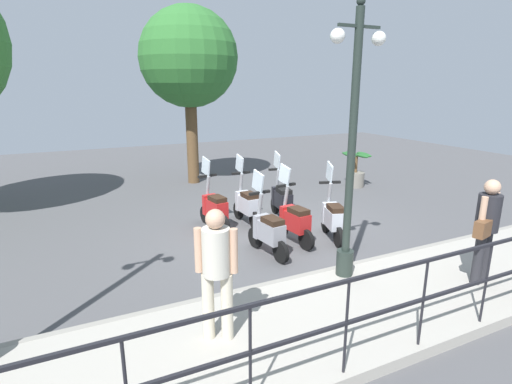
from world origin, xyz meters
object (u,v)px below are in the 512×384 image
object	(u,v)px
scooter_near_1	(294,220)
scooter_far_1	(246,204)
pedestrian_with_bag	(486,224)
tree_distant	(189,59)
scooter_far_2	(214,207)
lamp_post_near	(351,164)
scooter_near_2	(268,230)
potted_palm	(355,172)
pedestrian_distant	(216,265)
scooter_far_0	(281,199)
scooter_near_0	(333,217)

from	to	relation	value
scooter_near_1	scooter_far_1	world-z (taller)	same
pedestrian_with_bag	scooter_far_1	size ratio (longest dim) A/B	1.03
tree_distant	scooter_far_2	distance (m)	5.54
lamp_post_near	scooter_near_2	size ratio (longest dim) A/B	2.62
potted_palm	scooter_far_1	world-z (taller)	scooter_far_1
pedestrian_with_bag	scooter_near_1	distance (m)	3.30
pedestrian_distant	scooter_near_1	distance (m)	3.55
tree_distant	scooter_near_1	size ratio (longest dim) A/B	3.46
pedestrian_with_bag	scooter_far_0	bearing A→B (deg)	0.35
scooter_far_0	scooter_far_2	world-z (taller)	same
potted_palm	scooter_near_2	world-z (taller)	scooter_near_2
scooter_far_0	lamp_post_near	bearing A→B (deg)	176.38
lamp_post_near	scooter_near_2	distance (m)	2.15
scooter_far_0	scooter_far_1	size ratio (longest dim) A/B	1.00
pedestrian_distant	lamp_post_near	bearing A→B (deg)	135.34
scooter_far_1	scooter_far_2	world-z (taller)	same
pedestrian_distant	tree_distant	xyz separation A→B (m)	(8.27, -2.23, 2.73)
pedestrian_with_bag	tree_distant	distance (m)	9.26
pedestrian_distant	scooter_far_0	bearing A→B (deg)	171.45
scooter_near_0	scooter_near_1	xyz separation A→B (m)	(0.17, 0.80, 0.00)
scooter_near_2	scooter_far_2	bearing A→B (deg)	5.75
potted_palm	scooter_far_1	size ratio (longest dim) A/B	0.69
scooter_near_2	scooter_far_2	world-z (taller)	same
scooter_near_1	scooter_far_1	distance (m)	1.47
tree_distant	scooter_near_0	distance (m)	6.93
scooter_far_0	scooter_near_0	bearing A→B (deg)	-162.25
pedestrian_distant	scooter_near_2	bearing A→B (deg)	169.95
lamp_post_near	scooter_far_0	size ratio (longest dim) A/B	2.62
scooter_near_0	scooter_far_1	distance (m)	1.99
scooter_near_2	pedestrian_with_bag	bearing A→B (deg)	-145.59
lamp_post_near	scooter_near_2	xyz separation A→B (m)	(1.48, 0.59, -1.44)
tree_distant	scooter_far_2	bearing A→B (deg)	168.82
scooter_near_0	scooter_far_2	world-z (taller)	same
tree_distant	scooter_near_1	world-z (taller)	tree_distant
pedestrian_distant	scooter_far_2	distance (m)	4.19
pedestrian_distant	scooter_far_0	size ratio (longest dim) A/B	1.03
scooter_far_0	scooter_far_2	xyz separation A→B (m)	(0.03, 1.65, 0.00)
tree_distant	scooter_near_1	distance (m)	6.71
tree_distant	scooter_near_2	bearing A→B (deg)	175.71
scooter_near_2	scooter_far_1	world-z (taller)	same
pedestrian_with_bag	pedestrian_distant	world-z (taller)	same
lamp_post_near	scooter_near_1	size ratio (longest dim) A/B	2.62
pedestrian_with_bag	scooter_far_0	world-z (taller)	pedestrian_with_bag
scooter_near_2	scooter_far_1	size ratio (longest dim) A/B	1.00
potted_palm	scooter_far_0	distance (m)	3.93
scooter_near_0	scooter_near_2	distance (m)	1.53
pedestrian_with_bag	scooter_near_2	xyz separation A→B (m)	(2.56, 2.27, -0.60)
lamp_post_near	scooter_near_2	bearing A→B (deg)	21.78
scooter_near_1	scooter_far_1	xyz separation A→B (m)	(1.43, 0.37, 0.00)
lamp_post_near	scooter_near_0	bearing A→B (deg)	-30.23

